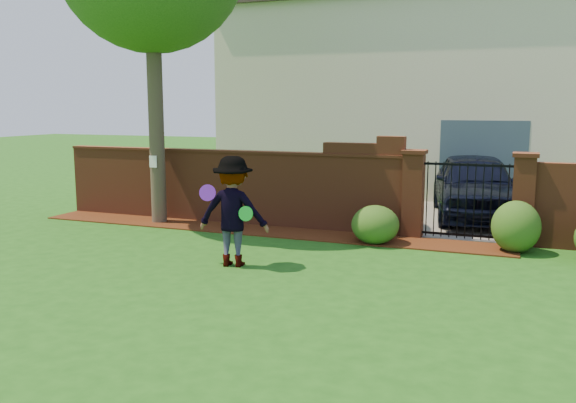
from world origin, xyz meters
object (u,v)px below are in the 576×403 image
at_px(man, 232,212).
at_px(frisbee_green, 246,214).
at_px(car, 476,187).
at_px(frisbee_purple, 208,193).

height_order(man, frisbee_green, man).
bearing_deg(frisbee_green, car, 61.92).
distance_m(car, frisbee_purple, 7.54).
relative_size(man, frisbee_green, 7.49).
relative_size(frisbee_purple, frisbee_green, 1.11).
bearing_deg(frisbee_purple, car, 57.78).
bearing_deg(frisbee_green, man, 158.90).
bearing_deg(man, car, -129.58).
xyz_separation_m(car, man, (-3.66, -6.14, 0.15)).
height_order(car, frisbee_green, car).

